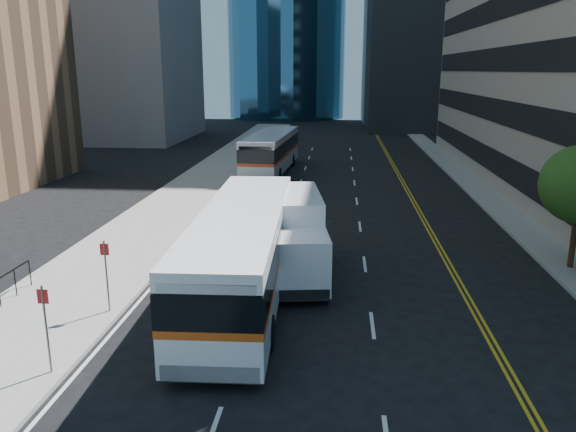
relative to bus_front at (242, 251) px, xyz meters
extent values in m
plane|color=black|center=(4.10, -3.91, -1.81)|extent=(160.00, 160.00, 0.00)
cube|color=gray|center=(-6.40, 21.09, -1.74)|extent=(5.00, 90.00, 0.15)
cube|color=gray|center=(13.10, 21.09, -1.74)|extent=(2.00, 90.00, 0.15)
cylinder|color=#332114|center=(13.10, 4.09, -0.56)|extent=(0.24, 0.24, 2.20)
cube|color=white|center=(0.00, 0.00, -0.85)|extent=(3.22, 12.95, 1.18)
cube|color=#D85214|center=(0.00, 0.00, -0.15)|extent=(3.24, 12.97, 0.24)
cube|color=black|center=(0.00, 0.00, 0.44)|extent=(3.24, 12.97, 0.96)
cube|color=white|center=(0.00, 0.00, 1.24)|extent=(3.22, 12.95, 0.54)
cylinder|color=black|center=(-1.14, -3.90, -1.28)|extent=(0.36, 1.08, 1.07)
cylinder|color=black|center=(1.40, -3.81, -1.28)|extent=(0.36, 1.08, 1.07)
cylinder|color=black|center=(-1.39, 3.39, -1.28)|extent=(0.36, 1.08, 1.07)
cylinder|color=black|center=(1.16, 3.47, -1.28)|extent=(0.36, 1.08, 1.07)
cube|color=silver|center=(-2.05, 25.88, -0.89)|extent=(3.44, 12.48, 1.13)
cube|color=#CA4113|center=(-2.05, 25.88, -0.22)|extent=(3.46, 12.50, 0.23)
cube|color=black|center=(-2.05, 25.88, 0.34)|extent=(3.46, 12.50, 0.93)
cube|color=silver|center=(-2.05, 25.88, 1.12)|extent=(3.44, 12.48, 0.51)
cylinder|color=black|center=(-3.49, 22.27, -1.30)|extent=(0.37, 1.05, 1.03)
cylinder|color=black|center=(-1.07, 22.11, -1.30)|extent=(0.37, 1.05, 1.03)
cylinder|color=black|center=(-3.05, 29.24, -1.30)|extent=(0.37, 1.05, 1.03)
cylinder|color=black|center=(-0.63, 29.09, -1.30)|extent=(0.37, 1.05, 1.03)
cube|color=white|center=(1.94, 0.12, -0.42)|extent=(2.59, 2.42, 2.02)
cube|color=black|center=(2.07, -0.79, -0.03)|extent=(2.10, 0.35, 1.06)
cube|color=white|center=(1.47, 3.46, 0.16)|extent=(2.93, 4.90, 2.51)
cube|color=black|center=(1.62, 2.41, -1.28)|extent=(2.58, 6.54, 0.24)
cylinder|color=black|center=(0.94, -0.21, -1.35)|extent=(0.40, 0.95, 0.93)
cylinder|color=black|center=(2.99, 0.07, -1.35)|extent=(0.40, 0.95, 0.93)
cylinder|color=black|center=(0.27, 4.56, -1.35)|extent=(0.40, 0.95, 0.93)
cylinder|color=black|center=(2.33, 4.85, -1.35)|extent=(0.40, 0.95, 0.93)
camera|label=1|loc=(3.36, -18.98, 6.30)|focal=35.00mm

